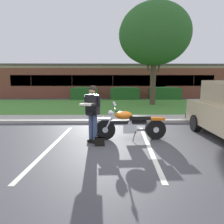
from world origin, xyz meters
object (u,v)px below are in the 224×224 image
hedge_center_left (125,93)px  brick_building (112,81)px  motorcycle (133,124)px  handbag (100,141)px  rider_person (92,109)px  hedge_left (84,93)px  shade_tree (154,35)px  hedge_center_right (165,93)px

hedge_center_left → brick_building: brick_building is taller
motorcycle → handbag: motorcycle is taller
rider_person → hedge_left: size_ratio=0.68×
hedge_center_left → rider_person: bearing=-98.6°
handbag → shade_tree: 11.16m
hedge_left → brick_building: bearing=66.6°
hedge_left → hedge_center_right: 7.64m
brick_building → hedge_left: bearing=-113.4°
hedge_center_left → hedge_center_right: size_ratio=0.93×
rider_person → handbag: rider_person is taller
motorcycle → shade_tree: shade_tree is taller
rider_person → shade_tree: size_ratio=0.24×
handbag → shade_tree: shade_tree is taller
motorcycle → hedge_center_left: bearing=86.8°
motorcycle → hedge_left: 13.23m
rider_person → shade_tree: 10.60m
hedge_left → hedge_center_left: bearing=0.0°
shade_tree → hedge_left: 8.21m
hedge_center_right → brick_building: size_ratio=0.12×
hedge_center_right → brick_building: bearing=128.1°
shade_tree → hedge_center_left: 6.28m
motorcycle → handbag: (-1.04, -0.63, -0.34)m
hedge_center_left → hedge_center_right: (3.82, 0.00, 0.00)m
motorcycle → hedge_left: size_ratio=0.90×
handbag → hedge_center_left: hedge_center_left is taller
motorcycle → rider_person: 1.40m
shade_tree → hedge_center_right: shade_tree is taller
hedge_left → hedge_center_right: (7.64, 0.00, 0.00)m
shade_tree → handbag: bearing=-110.5°
handbag → hedge_left: (-2.07, 13.49, 0.51)m
rider_person → hedge_center_left: bearing=81.4°
handbag → hedge_center_right: size_ratio=0.12×
shade_tree → hedge_left: size_ratio=2.89×
handbag → rider_person: bearing=124.4°
hedge_left → brick_building: 6.93m
hedge_center_right → hedge_left: bearing=180.0°
hedge_center_left → brick_building: 6.47m
motorcycle → hedge_center_left: size_ratio=0.82×
shade_tree → brick_building: size_ratio=0.29×
motorcycle → rider_person: rider_person is taller
shade_tree → hedge_center_left: size_ratio=2.63×
rider_person → hedge_left: bearing=98.0°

